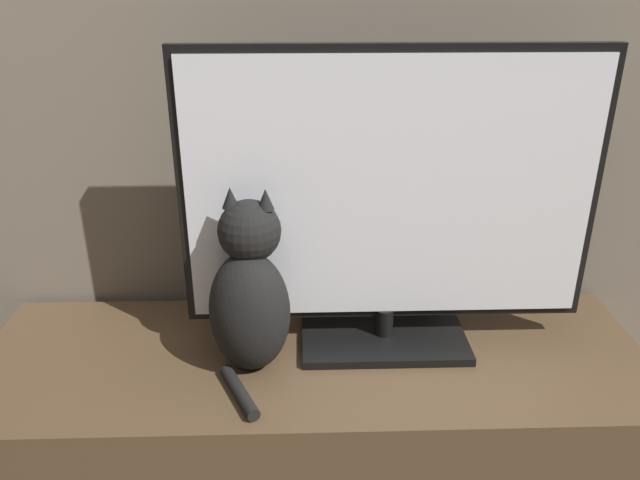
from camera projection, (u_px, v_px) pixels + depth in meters
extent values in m
cube|color=brown|center=(315.00, 440.00, 1.56)|extent=(1.56, 0.53, 0.52)
cube|color=black|center=(383.00, 336.00, 1.51)|extent=(0.39, 0.24, 0.02)
cylinder|color=black|center=(384.00, 321.00, 1.49)|extent=(0.04, 0.04, 0.07)
cube|color=black|center=(390.00, 191.00, 1.37)|extent=(0.93, 0.02, 0.62)
cube|color=white|center=(391.00, 193.00, 1.35)|extent=(0.89, 0.01, 0.59)
ellipsoid|color=black|center=(250.00, 312.00, 1.36)|extent=(0.20, 0.19, 0.28)
ellipsoid|color=olive|center=(256.00, 304.00, 1.42)|extent=(0.11, 0.07, 0.16)
sphere|color=black|center=(249.00, 231.00, 1.32)|extent=(0.16, 0.16, 0.14)
cone|color=black|center=(230.00, 197.00, 1.29)|extent=(0.04, 0.04, 0.04)
cone|color=black|center=(265.00, 199.00, 1.28)|extent=(0.04, 0.04, 0.04)
cylinder|color=black|center=(239.00, 392.00, 1.31)|extent=(0.10, 0.17, 0.03)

